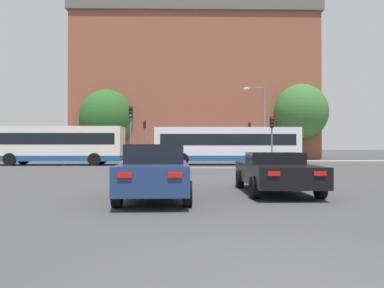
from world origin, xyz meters
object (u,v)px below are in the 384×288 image
object	(u,v)px
car_roadster_right	(275,172)
traffic_light_far_right	(250,135)
bus_crossing_trailing	(58,144)
pedestrian_waiting	(210,151)
traffic_light_near_left	(131,127)
bus_crossing_lead	(227,145)
traffic_light_near_right	(272,133)
pedestrian_walking_east	(231,151)
car_saloon_left	(155,171)
street_lamp_junction	(261,116)
traffic_light_far_left	(145,134)

from	to	relation	value
car_roadster_right	traffic_light_far_right	size ratio (longest dim) A/B	1.13
bus_crossing_trailing	pedestrian_waiting	distance (m)	15.58
bus_crossing_trailing	traffic_light_near_left	distance (m)	7.57
car_roadster_right	traffic_light_near_left	xyz separation A→B (m)	(-6.80, 15.08, 2.27)
car_roadster_right	bus_crossing_lead	distance (m)	18.98
car_roadster_right	traffic_light_far_right	world-z (taller)	traffic_light_far_right
traffic_light_near_right	pedestrian_walking_east	distance (m)	12.80
traffic_light_near_left	bus_crossing_lead	bearing A→B (deg)	27.68
car_saloon_left	traffic_light_near_right	world-z (taller)	traffic_light_near_right
car_roadster_right	pedestrian_walking_east	size ratio (longest dim) A/B	2.58
car_roadster_right	street_lamp_junction	xyz separation A→B (m)	(3.74, 20.68, 3.52)
bus_crossing_lead	traffic_light_far_left	distance (m)	11.49
bus_crossing_trailing	pedestrian_walking_east	size ratio (longest dim) A/B	5.98
car_roadster_right	pedestrian_walking_east	world-z (taller)	pedestrian_walking_east
car_saloon_left	bus_crossing_lead	bearing A→B (deg)	76.77
car_roadster_right	traffic_light_near_right	xyz separation A→B (m)	(3.42, 15.13, 1.84)
traffic_light_far_right	street_lamp_junction	world-z (taller)	street_lamp_junction
bus_crossing_lead	traffic_light_far_left	bearing A→B (deg)	42.38
traffic_light_near_left	pedestrian_walking_east	bearing A→B (deg)	55.13
car_saloon_left	traffic_light_far_left	bearing A→B (deg)	95.36
pedestrian_walking_east	traffic_light_far_left	bearing A→B (deg)	-113.15
traffic_light_near_left	street_lamp_junction	bearing A→B (deg)	27.95
traffic_light_far_right	bus_crossing_lead	bearing A→B (deg)	-112.02
bus_crossing_trailing	street_lamp_junction	world-z (taller)	street_lamp_junction
traffic_light_far_left	traffic_light_near_left	bearing A→B (deg)	-88.41
car_saloon_left	pedestrian_waiting	size ratio (longest dim) A/B	2.44
car_roadster_right	traffic_light_far_left	xyz separation A→B (m)	(-7.14, 27.38, 2.20)
car_roadster_right	traffic_light_near_left	size ratio (longest dim) A/B	1.05
traffic_light_far_left	pedestrian_waiting	size ratio (longest dim) A/B	2.30
traffic_light_near_left	traffic_light_far_left	bearing A→B (deg)	91.59
bus_crossing_trailing	car_saloon_left	bearing A→B (deg)	-154.64
car_saloon_left	traffic_light_near_right	distance (m)	18.13
bus_crossing_trailing	street_lamp_junction	bearing A→B (deg)	-83.65
pedestrian_waiting	car_saloon_left	bearing A→B (deg)	124.13
traffic_light_far_right	traffic_light_far_left	size ratio (longest dim) A/B	0.95
pedestrian_walking_east	traffic_light_near_right	bearing A→B (deg)	-19.36
bus_crossing_lead	pedestrian_walking_east	xyz separation A→B (m)	(1.48, 8.83, -0.60)
car_roadster_right	traffic_light_far_left	size ratio (longest dim) A/B	1.08
bus_crossing_lead	car_roadster_right	bearing A→B (deg)	178.31
car_saloon_left	pedestrian_waiting	distance (m)	29.03
bus_crossing_trailing	traffic_light_far_left	distance (m)	10.64
car_saloon_left	car_roadster_right	size ratio (longest dim) A/B	0.98
pedestrian_waiting	car_roadster_right	bearing A→B (deg)	131.47
bus_crossing_lead	pedestrian_walking_east	size ratio (longest dim) A/B	6.64
car_roadster_right	traffic_light_far_left	distance (m)	28.39
car_saloon_left	pedestrian_walking_east	size ratio (longest dim) A/B	2.54
traffic_light_near_left	street_lamp_junction	size ratio (longest dim) A/B	0.64
traffic_light_near_right	car_saloon_left	bearing A→B (deg)	-113.20
traffic_light_far_right	street_lamp_junction	bearing A→B (deg)	-91.13
traffic_light_far_right	traffic_light_near_right	world-z (taller)	traffic_light_far_right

